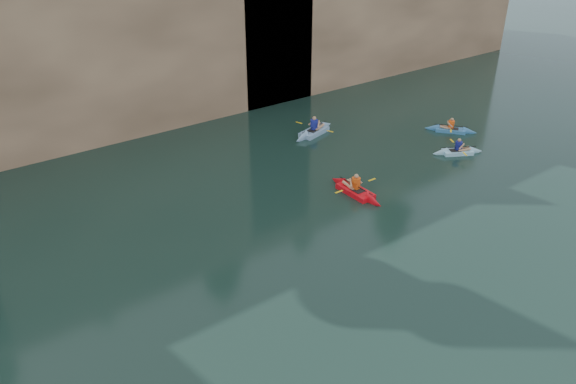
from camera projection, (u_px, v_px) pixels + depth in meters
cliff at (40, 7)px, 33.47m from camera, size 70.00×16.00×12.00m
cliff_slab_center at (120, 29)px, 29.42m from camera, size 24.00×2.40×11.40m
cliff_slab_east at (389, 4)px, 40.27m from camera, size 26.00×2.40×9.84m
sea_cave_center at (20, 131)px, 27.75m from camera, size 3.50×1.00×3.20m
sea_cave_east at (256, 71)px, 34.78m from camera, size 5.00×1.00×4.50m
kayaker_ltblue_near at (458, 151)px, 29.20m from camera, size 2.68×1.90×1.06m
kayaker_red_far at (355, 191)px, 25.34m from camera, size 2.41×3.33×1.22m
kayaker_ltblue_mid at (314, 131)px, 31.58m from camera, size 3.48×2.46×1.30m
kayaker_blue_east at (451, 130)px, 31.90m from camera, size 2.30×2.68×1.03m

